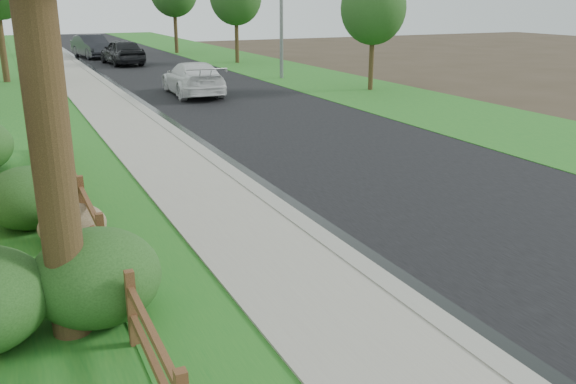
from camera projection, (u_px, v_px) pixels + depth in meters
road at (159, 70)px, 39.15m from camera, size 8.00×90.00×0.02m
curb at (91, 72)px, 37.43m from camera, size 0.40×90.00×0.12m
wet_gutter at (97, 73)px, 37.59m from camera, size 0.50×90.00×0.00m
sidewalk at (69, 73)px, 36.91m from camera, size 2.20×90.00×0.10m
grass_strip at (35, 75)px, 36.14m from camera, size 1.60×90.00×0.06m
verge_far at (258, 65)px, 41.95m from camera, size 6.00×90.00×0.04m
ranch_fence at (91, 218)px, 10.99m from camera, size 0.12×16.92×1.10m
white_suv at (193, 78)px, 28.68m from camera, size 2.47×5.46×1.55m
dark_car_mid at (122, 52)px, 41.82m from camera, size 2.53×5.29×1.74m
dark_car_far at (92, 46)px, 46.53m from camera, size 2.69×5.46×1.72m
boulder at (73, 226)px, 11.22m from camera, size 1.39×1.16×0.82m
shrub_a at (96, 277)px, 8.54m from camera, size 2.17×2.17×1.36m
shrub_c at (29, 198)px, 12.10m from camera, size 2.02×2.02×1.25m
tree_near_right at (373, 8)px, 29.28m from camera, size 3.16×3.16×5.69m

